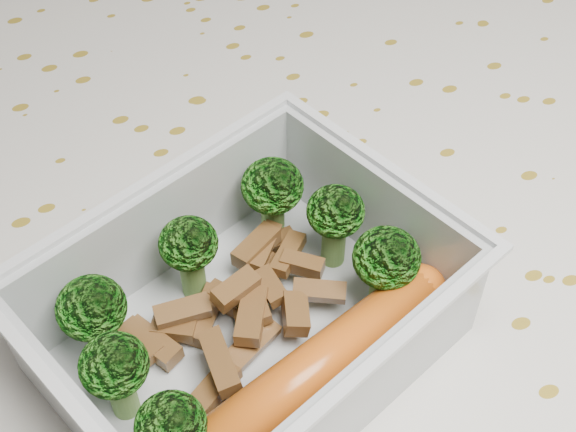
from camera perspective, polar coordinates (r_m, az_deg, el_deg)
name	(u,v)px	position (r m, az deg, el deg)	size (l,w,h in m)	color
dining_table	(293,348)	(0.47, 0.36, -9.37)	(1.40, 0.90, 0.75)	brown
tablecloth	(293,297)	(0.43, 0.39, -5.78)	(1.46, 0.96, 0.19)	silver
lunch_container	(248,322)	(0.35, -2.83, -7.56)	(0.21, 0.18, 0.06)	silver
broccoli_florets	(231,281)	(0.35, -4.05, -4.63)	(0.15, 0.13, 0.05)	#608C3F
meat_pile	(236,306)	(0.36, -3.74, -6.44)	(0.10, 0.08, 0.03)	brown
sausage	(315,370)	(0.34, 1.92, -10.90)	(0.14, 0.06, 0.02)	#CE5914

